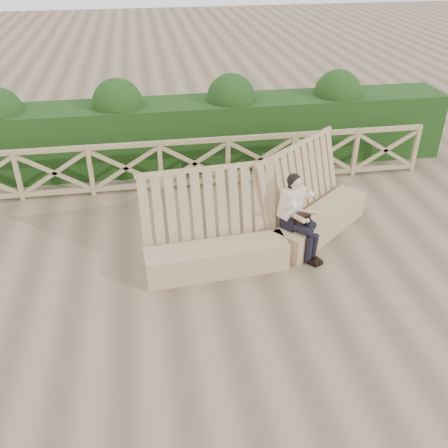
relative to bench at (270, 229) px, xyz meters
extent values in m
plane|color=brown|center=(-0.99, -0.90, -0.41)|extent=(60.00, 60.00, 0.00)
cube|color=#967D55|center=(-0.99, -0.48, -0.17)|extent=(2.34, 0.68, 0.49)
cube|color=#967D55|center=(-1.01, -0.21, 0.41)|extent=(2.34, 0.64, 1.60)
cube|color=#967D55|center=(1.05, 0.35, -0.17)|extent=(2.10, 1.85, 0.49)
cube|color=#967D55|center=(0.88, 0.55, 0.41)|extent=(2.07, 1.82, 1.60)
cube|color=black|center=(0.37, -0.09, 0.19)|extent=(0.45, 0.43, 0.22)
cube|color=beige|center=(0.34, -0.05, 0.53)|extent=(0.50, 0.47, 0.53)
sphere|color=tan|center=(0.37, -0.09, 0.91)|extent=(0.30, 0.30, 0.21)
sphere|color=black|center=(0.35, -0.06, 0.93)|extent=(0.32, 0.32, 0.23)
cylinder|color=black|center=(0.42, -0.31, 0.17)|extent=(0.40, 0.46, 0.15)
cylinder|color=black|center=(0.54, -0.20, 0.24)|extent=(0.40, 0.46, 0.17)
cylinder|color=black|center=(0.55, -0.49, -0.17)|extent=(0.17, 0.17, 0.49)
cylinder|color=black|center=(0.66, -0.43, -0.17)|extent=(0.17, 0.17, 0.49)
cube|color=black|center=(0.61, -0.56, -0.37)|extent=(0.22, 0.25, 0.08)
cube|color=black|center=(0.70, -0.52, -0.37)|extent=(0.22, 0.25, 0.08)
cube|color=black|center=(0.49, -0.22, 0.29)|extent=(0.31, 0.29, 0.18)
cube|color=black|center=(0.57, -0.36, 0.35)|extent=(0.11, 0.11, 0.12)
cube|color=#927754|center=(-0.99, 2.60, 0.64)|extent=(10.10, 0.07, 0.10)
cube|color=#927754|center=(-0.99, 2.60, -0.29)|extent=(10.10, 0.07, 0.10)
cube|color=black|center=(-0.99, 3.80, 0.34)|extent=(12.00, 1.20, 1.50)
camera|label=1|loc=(-1.97, -7.02, 4.51)|focal=40.00mm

